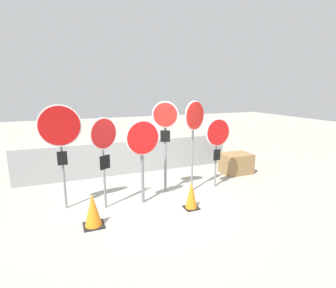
% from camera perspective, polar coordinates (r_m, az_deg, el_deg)
% --- Properties ---
extents(ground_plane, '(40.00, 40.00, 0.00)m').
position_cam_1_polar(ground_plane, '(7.00, -3.17, -11.73)').
color(ground_plane, gray).
extents(fence_back, '(7.13, 0.12, 1.11)m').
position_cam_1_polar(fence_back, '(8.86, -8.00, -2.90)').
color(fence_back, gray).
rests_on(fence_back, ground).
extents(stop_sign_0, '(0.95, 0.12, 2.47)m').
position_cam_1_polar(stop_sign_0, '(6.35, -22.45, 2.41)').
color(stop_sign_0, slate).
rests_on(stop_sign_0, ground).
extents(stop_sign_1, '(0.65, 0.38, 2.32)m').
position_cam_1_polar(stop_sign_1, '(6.13, -13.82, 0.55)').
color(stop_sign_1, slate).
rests_on(stop_sign_1, ground).
extents(stop_sign_2, '(0.85, 0.18, 2.09)m').
position_cam_1_polar(stop_sign_2, '(6.30, -5.53, -0.48)').
color(stop_sign_2, slate).
rests_on(stop_sign_2, ground).
extents(stop_sign_3, '(0.64, 0.29, 2.50)m').
position_cam_1_polar(stop_sign_3, '(6.87, -0.60, 3.44)').
color(stop_sign_3, slate).
rests_on(stop_sign_3, ground).
extents(stop_sign_4, '(0.72, 0.35, 2.54)m').
position_cam_1_polar(stop_sign_4, '(6.99, 5.77, 4.70)').
color(stop_sign_4, slate).
rests_on(stop_sign_4, ground).
extents(stop_sign_5, '(0.78, 0.13, 2.00)m').
position_cam_1_polar(stop_sign_5, '(7.47, 10.76, 1.50)').
color(stop_sign_5, slate).
rests_on(stop_sign_5, ground).
extents(traffic_cone_0, '(0.34, 0.34, 0.68)m').
position_cam_1_polar(traffic_cone_0, '(6.36, 5.10, -11.00)').
color(traffic_cone_0, black).
rests_on(traffic_cone_0, ground).
extents(traffic_cone_1, '(0.42, 0.42, 0.71)m').
position_cam_1_polar(traffic_cone_1, '(5.78, -16.05, -13.69)').
color(traffic_cone_1, black).
rests_on(traffic_cone_1, ground).
extents(storage_crate, '(0.97, 0.73, 0.67)m').
position_cam_1_polar(storage_crate, '(9.17, 14.62, -4.09)').
color(storage_crate, olive).
rests_on(storage_crate, ground).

